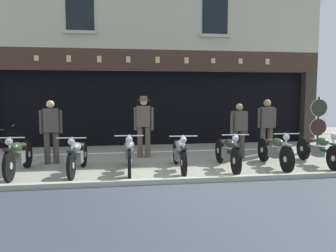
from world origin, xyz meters
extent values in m
cube|color=gray|center=(0.00, 5.00, -0.04)|extent=(23.80, 10.00, 0.08)
cube|color=#A1A692|center=(0.00, 0.08, 0.01)|extent=(23.80, 0.16, 0.18)
cube|color=black|center=(0.00, 7.30, 1.30)|extent=(10.86, 4.00, 2.60)
cube|color=#332D28|center=(5.68, 5.18, 1.30)|extent=(0.44, 0.36, 2.60)
cube|color=black|center=(0.00, 5.55, 1.43)|extent=(10.39, 0.03, 2.18)
cube|color=#3E291F|center=(0.00, 5.12, 2.95)|extent=(11.80, 0.24, 0.70)
cube|color=#DBC684|center=(-3.95, 4.99, 2.95)|extent=(0.14, 0.03, 0.17)
cube|color=#DBC684|center=(-2.94, 4.99, 2.95)|extent=(0.14, 0.03, 0.21)
cube|color=#DBC684|center=(-1.96, 4.99, 2.95)|extent=(0.14, 0.03, 0.22)
cube|color=#DBC684|center=(-1.00, 4.99, 2.95)|extent=(0.14, 0.03, 0.20)
cube|color=#DBC684|center=(-0.01, 4.99, 2.95)|extent=(0.14, 0.03, 0.21)
cube|color=#DBC684|center=(0.99, 4.99, 2.95)|extent=(0.14, 0.03, 0.20)
cube|color=#DBC684|center=(1.94, 4.99, 2.95)|extent=(0.14, 0.03, 0.17)
cube|color=#DBC684|center=(2.93, 4.99, 2.95)|extent=(0.14, 0.03, 0.18)
cube|color=#DBC684|center=(3.94, 4.99, 2.95)|extent=(0.14, 0.03, 0.20)
cube|color=#BDB7A0|center=(0.00, 5.20, 4.50)|extent=(11.80, 0.40, 2.41)
cube|color=black|center=(-2.55, 4.99, 4.50)|extent=(0.90, 0.02, 1.30)
cube|color=#BDB7A0|center=(-2.55, 4.95, 3.80)|extent=(1.10, 0.12, 0.10)
cube|color=black|center=(1.99, 4.99, 4.50)|extent=(0.90, 0.02, 1.30)
cube|color=#BDB7A0|center=(1.99, 4.95, 3.80)|extent=(1.10, 0.12, 0.10)
cylinder|color=black|center=(-3.63, 0.69, 0.33)|extent=(0.08, 0.66, 0.66)
cylinder|color=silver|center=(-3.63, 0.69, 0.33)|extent=(0.10, 0.15, 0.15)
cylinder|color=black|center=(-3.61, 2.05, 0.33)|extent=(0.09, 0.66, 0.66)
cylinder|color=silver|center=(-3.61, 2.05, 0.33)|extent=(0.11, 0.15, 0.15)
cube|color=black|center=(-3.62, 1.37, 0.45)|extent=(0.09, 1.25, 0.07)
cube|color=slate|center=(-3.62, 1.37, 0.38)|extent=(0.21, 0.32, 0.26)
ellipsoid|color=#2D482D|center=(-3.62, 1.21, 0.65)|extent=(0.23, 0.46, 0.20)
ellipsoid|color=#38281E|center=(-3.61, 1.62, 0.63)|extent=(0.21, 0.30, 0.10)
cube|color=black|center=(-3.63, 0.69, 0.68)|extent=(0.11, 0.36, 0.04)
sphere|color=silver|center=(-3.63, 0.75, 0.83)|extent=(0.15, 0.15, 0.15)
cylinder|color=silver|center=(-3.63, 0.75, 0.91)|extent=(0.62, 0.04, 0.02)
cylinder|color=silver|center=(-3.63, 0.73, 0.62)|extent=(0.04, 0.29, 0.60)
cylinder|color=black|center=(-2.38, 0.66, 0.31)|extent=(0.13, 0.62, 0.61)
cylinder|color=silver|center=(-2.38, 0.66, 0.31)|extent=(0.11, 0.14, 0.13)
cylinder|color=black|center=(-2.25, 1.96, 0.31)|extent=(0.14, 0.62, 0.61)
cylinder|color=silver|center=(-2.25, 1.96, 0.31)|extent=(0.12, 0.14, 0.13)
cube|color=black|center=(-2.32, 1.31, 0.43)|extent=(0.19, 1.21, 0.07)
cube|color=slate|center=(-2.32, 1.31, 0.36)|extent=(0.23, 0.34, 0.26)
ellipsoid|color=gray|center=(-2.33, 1.15, 0.63)|extent=(0.27, 0.48, 0.20)
ellipsoid|color=#38281E|center=(-2.29, 1.55, 0.61)|extent=(0.23, 0.32, 0.10)
cube|color=black|center=(-2.38, 0.66, 0.63)|extent=(0.14, 0.37, 0.04)
sphere|color=silver|center=(-2.38, 0.72, 0.81)|extent=(0.15, 0.15, 0.15)
cylinder|color=silver|center=(-2.38, 0.72, 0.89)|extent=(0.62, 0.09, 0.02)
cylinder|color=silver|center=(-2.38, 0.70, 0.60)|extent=(0.06, 0.29, 0.60)
cylinder|color=black|center=(-1.17, 0.57, 0.34)|extent=(0.10, 0.68, 0.68)
cylinder|color=silver|center=(-1.17, 0.57, 0.34)|extent=(0.11, 0.15, 0.15)
cylinder|color=black|center=(-1.11, 1.94, 0.34)|extent=(0.11, 0.68, 0.68)
cylinder|color=silver|center=(-1.11, 1.94, 0.34)|extent=(0.12, 0.15, 0.15)
cube|color=gray|center=(-1.14, 1.26, 0.46)|extent=(0.12, 1.26, 0.07)
cube|color=slate|center=(-1.14, 1.26, 0.39)|extent=(0.21, 0.33, 0.26)
ellipsoid|color=gray|center=(-1.15, 1.09, 0.66)|extent=(0.24, 0.47, 0.20)
ellipsoid|color=#38281E|center=(-1.13, 1.50, 0.64)|extent=(0.21, 0.31, 0.10)
cube|color=gray|center=(-1.17, 0.57, 0.70)|extent=(0.11, 0.36, 0.04)
sphere|color=silver|center=(-1.17, 0.63, 0.84)|extent=(0.15, 0.15, 0.15)
cylinder|color=silver|center=(-1.17, 0.63, 0.92)|extent=(0.62, 0.05, 0.02)
cylinder|color=silver|center=(-1.17, 0.61, 0.63)|extent=(0.05, 0.23, 0.62)
cylinder|color=black|center=(0.01, 0.57, 0.31)|extent=(0.10, 0.62, 0.62)
cylinder|color=silver|center=(0.01, 0.57, 0.31)|extent=(0.11, 0.14, 0.14)
cylinder|color=black|center=(0.08, 1.96, 0.31)|extent=(0.11, 0.62, 0.62)
cylinder|color=silver|center=(0.08, 1.96, 0.31)|extent=(0.12, 0.14, 0.14)
cube|color=black|center=(0.05, 1.26, 0.43)|extent=(0.14, 1.29, 0.07)
cube|color=slate|center=(0.05, 1.26, 0.36)|extent=(0.22, 0.33, 0.26)
ellipsoid|color=gray|center=(0.04, 1.10, 0.63)|extent=(0.24, 0.47, 0.20)
ellipsoid|color=#38281E|center=(0.06, 1.51, 0.61)|extent=(0.22, 0.31, 0.10)
cube|color=black|center=(0.01, 0.57, 0.64)|extent=(0.12, 0.36, 0.04)
sphere|color=silver|center=(0.01, 0.63, 0.81)|extent=(0.15, 0.15, 0.15)
cylinder|color=silver|center=(0.01, 0.63, 0.89)|extent=(0.62, 0.06, 0.02)
cylinder|color=silver|center=(0.01, 0.61, 0.60)|extent=(0.05, 0.25, 0.62)
cylinder|color=black|center=(1.19, 0.53, 0.32)|extent=(0.10, 0.64, 0.64)
cylinder|color=silver|center=(1.19, 0.53, 0.32)|extent=(0.11, 0.15, 0.14)
cylinder|color=black|center=(1.25, 1.93, 0.32)|extent=(0.11, 0.64, 0.64)
cylinder|color=silver|center=(1.25, 1.93, 0.32)|extent=(0.12, 0.15, 0.14)
cube|color=black|center=(1.22, 1.23, 0.44)|extent=(0.13, 1.29, 0.07)
cube|color=slate|center=(1.22, 1.23, 0.37)|extent=(0.21, 0.33, 0.26)
ellipsoid|color=#29271E|center=(1.22, 1.06, 0.64)|extent=(0.24, 0.47, 0.20)
ellipsoid|color=#38281E|center=(1.23, 1.48, 0.62)|extent=(0.21, 0.31, 0.10)
cube|color=black|center=(1.19, 0.53, 0.66)|extent=(0.12, 0.36, 0.04)
sphere|color=silver|center=(1.20, 0.59, 0.82)|extent=(0.15, 0.15, 0.15)
cylinder|color=silver|center=(1.20, 0.59, 0.90)|extent=(0.62, 0.05, 0.02)
cylinder|color=silver|center=(1.19, 0.57, 0.61)|extent=(0.05, 0.23, 0.62)
cylinder|color=black|center=(2.42, 0.56, 0.32)|extent=(0.08, 0.64, 0.63)
cylinder|color=silver|center=(2.42, 0.56, 0.32)|extent=(0.10, 0.14, 0.14)
cylinder|color=black|center=(2.45, 1.87, 0.32)|extent=(0.09, 0.64, 0.63)
cylinder|color=silver|center=(2.45, 1.87, 0.32)|extent=(0.11, 0.14, 0.14)
cube|color=gray|center=(2.44, 1.22, 0.44)|extent=(0.10, 1.21, 0.07)
cube|color=slate|center=(2.44, 1.22, 0.37)|extent=(0.21, 0.32, 0.26)
ellipsoid|color=#2A4A2D|center=(2.43, 1.06, 0.64)|extent=(0.23, 0.46, 0.20)
ellipsoid|color=#38281E|center=(2.44, 1.45, 0.62)|extent=(0.21, 0.30, 0.10)
cube|color=gray|center=(2.42, 0.56, 0.65)|extent=(0.11, 0.36, 0.04)
sphere|color=silver|center=(2.42, 0.62, 0.82)|extent=(0.15, 0.15, 0.15)
cylinder|color=silver|center=(2.42, 0.62, 0.90)|extent=(0.62, 0.04, 0.02)
cylinder|color=silver|center=(2.42, 0.60, 0.61)|extent=(0.04, 0.23, 0.62)
cylinder|color=black|center=(3.62, 0.54, 0.30)|extent=(0.08, 0.61, 0.61)
cylinder|color=silver|center=(3.62, 0.54, 0.30)|extent=(0.10, 0.14, 0.13)
cylinder|color=black|center=(3.65, 1.95, 0.30)|extent=(0.09, 0.61, 0.61)
cylinder|color=silver|center=(3.65, 1.95, 0.30)|extent=(0.11, 0.14, 0.13)
cube|color=#123827|center=(3.63, 1.25, 0.42)|extent=(0.10, 1.30, 0.07)
cube|color=slate|center=(3.63, 1.25, 0.35)|extent=(0.21, 0.32, 0.26)
ellipsoid|color=#294D31|center=(3.63, 1.08, 0.62)|extent=(0.23, 0.47, 0.20)
ellipsoid|color=#38281E|center=(3.64, 1.50, 0.60)|extent=(0.21, 0.30, 0.10)
cube|color=#123827|center=(3.62, 0.54, 0.63)|extent=(0.11, 0.36, 0.04)
sphere|color=silver|center=(3.62, 0.60, 0.80)|extent=(0.15, 0.15, 0.15)
cylinder|color=silver|center=(3.62, 0.60, 0.88)|extent=(0.62, 0.04, 0.02)
cylinder|color=silver|center=(3.62, 0.58, 0.59)|extent=(0.04, 0.29, 0.60)
cylinder|color=#47423D|center=(-2.99, 2.46, 0.42)|extent=(0.15, 0.15, 0.85)
cylinder|color=#47423D|center=(-3.21, 2.42, 0.42)|extent=(0.15, 0.15, 0.85)
cube|color=#47423D|center=(-3.10, 2.44, 1.13)|extent=(0.41, 0.28, 0.60)
cube|color=silver|center=(-3.12, 2.55, 1.20)|extent=(0.14, 0.04, 0.34)
cube|color=navy|center=(-3.12, 2.56, 1.19)|extent=(0.05, 0.02, 0.31)
cylinder|color=#47423D|center=(-2.87, 2.48, 1.09)|extent=(0.09, 0.09, 0.60)
cylinder|color=#47423D|center=(-3.33, 2.40, 1.09)|extent=(0.09, 0.09, 0.60)
sphere|color=beige|center=(-3.10, 2.44, 1.54)|extent=(0.20, 0.20, 0.20)
cylinder|color=brown|center=(-0.56, 2.91, 0.45)|extent=(0.15, 0.15, 0.90)
cylinder|color=brown|center=(-0.77, 2.96, 0.45)|extent=(0.15, 0.15, 0.90)
cube|color=brown|center=(-0.66, 2.94, 1.18)|extent=(0.42, 0.30, 0.59)
cube|color=white|center=(-0.64, 3.05, 1.25)|extent=(0.14, 0.05, 0.33)
cube|color=#47234C|center=(-0.64, 3.06, 1.24)|extent=(0.05, 0.02, 0.30)
cylinder|color=brown|center=(-0.44, 2.89, 1.11)|extent=(0.09, 0.09, 0.65)
cylinder|color=brown|center=(-0.89, 2.99, 1.11)|extent=(0.09, 0.09, 0.65)
sphere|color=beige|center=(-0.66, 2.94, 1.58)|extent=(0.20, 0.20, 0.20)
cylinder|color=brown|center=(-0.66, 2.94, 1.64)|extent=(0.34, 0.34, 0.01)
cylinder|color=brown|center=(-0.66, 2.94, 1.69)|extent=(0.21, 0.21, 0.11)
cylinder|color=#47423D|center=(2.05, 2.39, 0.40)|extent=(0.15, 0.15, 0.80)
cylinder|color=#47423D|center=(1.83, 2.34, 0.40)|extent=(0.15, 0.15, 0.80)
cube|color=#47423D|center=(1.94, 2.36, 1.06)|extent=(0.42, 0.31, 0.55)
cube|color=silver|center=(1.91, 2.48, 1.13)|extent=(0.14, 0.05, 0.31)
cube|color=navy|center=(1.91, 2.49, 1.11)|extent=(0.05, 0.02, 0.29)
cylinder|color=#47423D|center=(2.17, 2.42, 0.97)|extent=(0.09, 0.09, 0.64)
cylinder|color=#47423D|center=(1.71, 2.31, 0.97)|extent=(0.09, 0.09, 0.64)
sphere|color=#9E7A5B|center=(1.94, 2.36, 1.44)|extent=(0.19, 0.19, 0.19)
cylinder|color=#47423D|center=(3.09, 2.84, 0.41)|extent=(0.15, 0.15, 0.82)
cylinder|color=#47423D|center=(2.87, 2.85, 0.41)|extent=(0.15, 0.15, 0.82)
cube|color=#47423D|center=(2.98, 2.85, 1.11)|extent=(0.39, 0.24, 0.61)
cube|color=silver|center=(2.98, 2.96, 1.18)|extent=(0.14, 0.03, 0.34)
cube|color=#47234C|center=(2.99, 2.97, 1.17)|extent=(0.05, 0.01, 0.32)
cylinder|color=#47423D|center=(3.21, 2.83, 1.09)|extent=(0.09, 0.09, 0.56)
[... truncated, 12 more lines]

